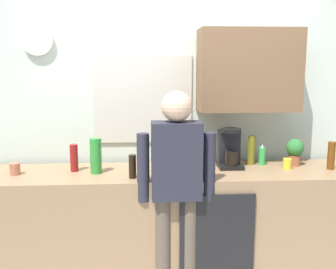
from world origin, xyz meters
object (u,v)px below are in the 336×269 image
bottle_olive_oil (251,150)px  cup_terracotta_mug (15,169)px  cup_yellow_cup (287,164)px  dish_soap (262,156)px  coffee_maker (230,150)px  potted_plant (295,150)px  bottle_green_wine (167,159)px  bottle_dark_sauce (133,166)px  person_at_sink (176,181)px  bottle_red_vinegar (74,158)px  bottle_clear_soda (96,156)px  bottle_amber_beer (331,155)px

bottle_olive_oil → cup_terracotta_mug: bearing=-174.0°
cup_yellow_cup → dish_soap: (-0.17, 0.14, 0.04)m
coffee_maker → potted_plant: size_ratio=1.43×
bottle_green_wine → potted_plant: bearing=16.2°
bottle_dark_sauce → person_at_sink: (0.32, -0.12, -0.08)m
bottle_red_vinegar → bottle_dark_sauce: bearing=-25.7°
bottle_green_wine → dish_soap: bottle_green_wine is taller
bottle_green_wine → cup_yellow_cup: 1.04m
bottle_clear_soda → dish_soap: bottle_clear_soda is taller
bottle_dark_sauce → dish_soap: size_ratio=1.00×
bottle_dark_sauce → bottle_green_wine: bottle_green_wine is taller
bottle_clear_soda → cup_terracotta_mug: bottle_clear_soda is taller
bottle_dark_sauce → dish_soap: 1.15m
cup_terracotta_mug → potted_plant: size_ratio=0.40×
bottle_clear_soda → dish_soap: bearing=7.2°
cup_terracotta_mug → cup_yellow_cup: bearing=1.0°
coffee_maker → cup_terracotta_mug: bearing=-175.9°
coffee_maker → potted_plant: coffee_maker is taller
bottle_dark_sauce → cup_terracotta_mug: size_ratio=1.96×
coffee_maker → cup_terracotta_mug: coffee_maker is taller
cup_yellow_cup → person_at_sink: bearing=-161.5°
bottle_red_vinegar → cup_yellow_cup: (1.74, -0.04, -0.07)m
bottle_red_vinegar → cup_terracotta_mug: size_ratio=2.39×
coffee_maker → bottle_red_vinegar: bearing=-177.8°
cup_yellow_cup → cup_terracotta_mug: (-2.18, -0.04, 0.00)m
bottle_amber_beer → bottle_green_wine: bearing=-172.5°
bottle_red_vinegar → bottle_clear_soda: bearing=-21.0°
potted_plant → bottle_clear_soda: bearing=-175.2°
cup_terracotta_mug → person_at_sink: bearing=-12.7°
potted_plant → dish_soap: 0.28m
coffee_maker → bottle_amber_beer: bearing=-8.8°
bottle_amber_beer → bottle_red_vinegar: bearing=177.9°
cup_yellow_cup → dish_soap: dish_soap is taller
cup_terracotta_mug → person_at_sink: person_at_sink is taller
coffee_maker → bottle_green_wine: coffee_maker is taller
bottle_green_wine → cup_yellow_cup: bottle_green_wine is taller
bottle_olive_oil → dish_soap: bottle_olive_oil is taller
bottle_amber_beer → person_at_sink: (-1.29, -0.28, -0.11)m
bottle_red_vinegar → potted_plant: 1.84m
bottle_green_wine → cup_terracotta_mug: size_ratio=3.26×
bottle_amber_beer → bottle_clear_soda: (-1.90, 0.01, 0.02)m
potted_plant → bottle_red_vinegar: bearing=-177.9°
bottle_red_vinegar → dish_soap: (1.57, 0.11, -0.03)m
bottle_red_vinegar → cup_yellow_cup: bottle_red_vinegar is taller
bottle_clear_soda → potted_plant: bottle_clear_soda is taller
potted_plant → dish_soap: (-0.27, 0.04, -0.05)m
bottle_amber_beer → potted_plant: size_ratio=1.00×
bottle_red_vinegar → cup_yellow_cup: size_ratio=2.59×
bottle_dark_sauce → cup_terracotta_mug: (-0.92, 0.15, -0.04)m
bottle_green_wine → cup_yellow_cup: bearing=12.2°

